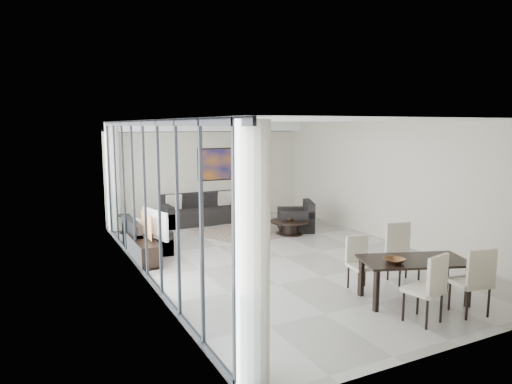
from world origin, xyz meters
TOP-DOWN VIEW (x-y plane):
  - room_shell at (0.46, 0.00)m, footprint 6.00×9.00m
  - window_wall at (-2.86, 0.00)m, footprint 0.37×8.95m
  - soffit at (0.00, 4.30)m, footprint 5.98×0.40m
  - painting at (0.50, 4.47)m, footprint 1.68×0.04m
  - chandelier at (0.30, 2.50)m, footprint 0.66×0.66m
  - rug at (0.47, 2.60)m, footprint 3.42×3.11m
  - coffee_table at (1.19, 1.74)m, footprint 1.01×1.01m
  - bowl_coffee at (1.20, 1.74)m, footprint 0.24×0.24m
  - sofa_main at (-0.36, 4.07)m, footprint 2.34×0.96m
  - loveseat at (-2.54, 1.87)m, footprint 0.82×1.46m
  - armchair at (1.59, 2.02)m, footprint 1.19×1.22m
  - side_table at (-2.65, 3.77)m, footprint 0.36×0.36m
  - tv_console at (-2.76, 1.07)m, footprint 0.41×1.47m
  - television at (-2.60, 1.06)m, footprint 0.36×1.05m
  - dining_table at (0.59, -3.10)m, footprint 1.86×1.35m
  - dining_chair_sw at (0.15, -3.83)m, footprint 0.56×0.56m
  - dining_chair_se at (0.95, -3.94)m, footprint 0.57×0.57m
  - dining_chair_nw at (0.20, -2.25)m, footprint 0.47×0.47m
  - dining_chair_ne at (1.13, -2.26)m, footprint 0.57×0.57m
  - bowl_dining at (0.17, -3.11)m, footprint 0.36×0.36m

SIDE VIEW (x-z plane):
  - rug at x=0.47m, z-range 0.00..0.01m
  - coffee_table at x=1.19m, z-range 0.02..0.38m
  - tv_console at x=-2.76m, z-range 0.00..0.46m
  - loveseat at x=-2.54m, z-range -0.12..0.61m
  - armchair at x=1.59m, z-range -0.12..0.67m
  - sofa_main at x=-0.36m, z-range -0.14..0.71m
  - side_table at x=-2.65m, z-range 0.08..0.57m
  - bowl_coffee at x=1.20m, z-range 0.35..0.43m
  - dining_chair_nw at x=0.20m, z-range 0.07..0.99m
  - dining_chair_sw at x=0.15m, z-range 0.08..1.11m
  - dining_chair_se at x=0.95m, z-range 0.08..1.13m
  - dining_table at x=0.59m, z-range 0.26..0.96m
  - dining_chair_ne at x=1.13m, z-range 0.08..1.14m
  - bowl_dining at x=0.17m, z-range 0.70..0.77m
  - television at x=-2.60m, z-range 0.46..1.06m
  - room_shell at x=0.46m, z-range 0.00..2.90m
  - window_wall at x=-2.86m, z-range 0.02..2.92m
  - painting at x=0.50m, z-range 1.16..2.14m
  - chandelier at x=0.30m, z-range 2.00..2.71m
  - soffit at x=0.00m, z-range 2.64..2.90m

